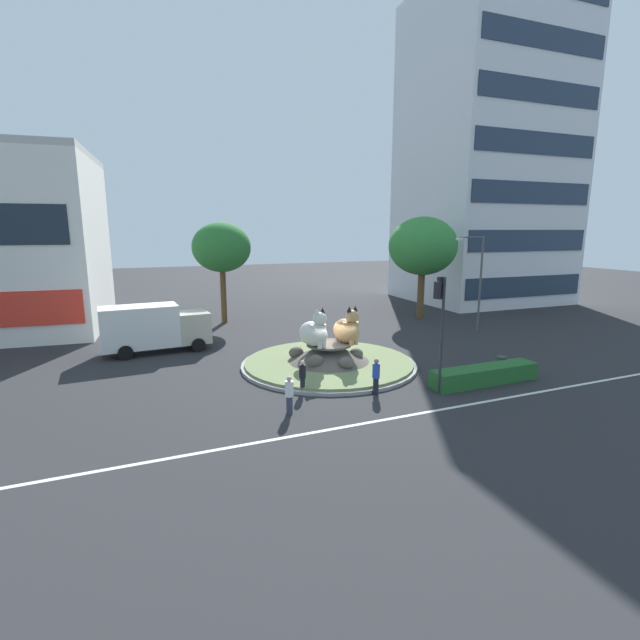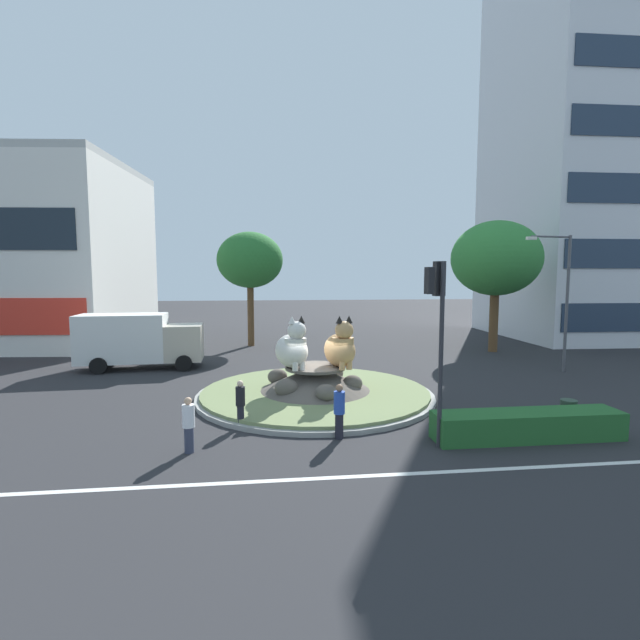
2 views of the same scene
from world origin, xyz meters
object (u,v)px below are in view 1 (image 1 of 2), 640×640
Objects in this scene: pedestrian_white_shirt at (289,394)px; litter_bin at (501,364)px; traffic_light_mast at (441,310)px; streetlight_arm at (478,277)px; office_tower at (486,154)px; cat_statue_white at (315,332)px; pedestrian_blue_shirt at (376,375)px; second_tree_near_tower at (423,246)px; delivery_box_truck at (154,327)px; broadleaf_tree_behind_island at (222,248)px; cat_statue_calico at (347,329)px; pedestrian_black_shirt at (303,376)px.

pedestrian_white_shirt is 1.88× the size of litter_bin.
streetlight_arm reaches higher than traffic_light_mast.
office_tower is (23.18, 23.78, 11.82)m from traffic_light_mast.
streetlight_arm is at bearing 82.50° from cat_statue_white.
streetlight_arm is (10.80, 9.82, 0.23)m from traffic_light_mast.
pedestrian_blue_shirt is at bearing 133.10° from pedestrian_white_shirt.
streetlight_arm is at bearing -56.48° from traffic_light_mast.
second_tree_near_tower is at bearing 104.30° from cat_statue_white.
traffic_light_mast is 18.41m from delivery_box_truck.
office_tower is at bearing -136.15° from streetlight_arm.
second_tree_near_tower reaches higher than streetlight_arm.
broadleaf_tree_behind_island reaches higher than streetlight_arm.
office_tower reaches higher than pedestrian_white_shirt.
cat_statue_calico reaches higher than delivery_box_truck.
traffic_light_mast is at bearing -73.37° from broadleaf_tree_behind_island.
pedestrian_white_shirt is 12.99m from litter_bin.
cat_statue_calico is 13.58m from streetlight_arm.
streetlight_arm reaches higher than litter_bin.
cat_statue_white is at bearing -44.93° from delivery_box_truck.
broadleaf_tree_behind_island is 17.51m from second_tree_near_tower.
delivery_box_truck is at bearing -13.24° from streetlight_arm.
delivery_box_truck is at bearing -123.94° from pedestrian_white_shirt.
streetlight_arm is (17.17, -11.49, -2.03)m from broadleaf_tree_behind_island.
broadleaf_tree_behind_island reaches higher than pedestrian_black_shirt.
delivery_box_truck is at bearing -153.53° from cat_statue_white.
streetlight_arm is 18.75m from pedestrian_black_shirt.
streetlight_arm is 1.09× the size of delivery_box_truck.
cat_statue_calico is 0.43× the size of traffic_light_mast.
streetlight_arm is (-12.38, -13.96, -11.59)m from office_tower.
traffic_light_mast is 35.25m from office_tower.
second_tree_near_tower reaches higher than pedestrian_blue_shirt.
litter_bin is (17.85, -11.95, -1.23)m from delivery_box_truck.
broadleaf_tree_behind_island is at bearing -176.48° from cat_statue_calico.
office_tower reaches higher than litter_bin.
second_tree_near_tower is at bearing 4.89° from delivery_box_truck.
cat_statue_white is at bearing 1.47° from pedestrian_black_shirt.
second_tree_near_tower reaches higher than pedestrian_black_shirt.
cat_statue_calico is at bearing 148.71° from litter_bin.
office_tower reaches higher than streetlight_arm.
second_tree_near_tower is 5.02× the size of pedestrian_blue_shirt.
pedestrian_white_shirt is (-5.49, -5.59, -1.29)m from cat_statue_calico.
cat_statue_white is 18.61m from second_tree_near_tower.
second_tree_near_tower is 22.57m from pedestrian_black_shirt.
office_tower is 18.92× the size of pedestrian_white_shirt.
delivery_box_truck is (-23.22, 3.53, -2.70)m from streetlight_arm.
streetlight_arm reaches higher than pedestrian_blue_shirt.
cat_statue_calico reaches higher than litter_bin.
cat_statue_calico is at bearing -38.94° from delivery_box_truck.
broadleaf_tree_behind_island is 0.94× the size of second_tree_near_tower.
litter_bin is at bearing 130.06° from pedestrian_white_shirt.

